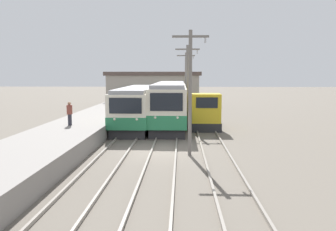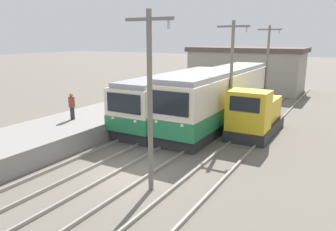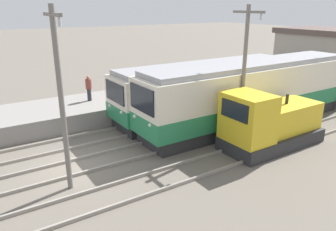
{
  "view_description": "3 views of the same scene",
  "coord_description": "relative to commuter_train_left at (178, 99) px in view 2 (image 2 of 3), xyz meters",
  "views": [
    {
      "loc": [
        1.22,
        -18.91,
        4.56
      ],
      "look_at": [
        0.25,
        4.92,
        1.54
      ],
      "focal_mm": 35.0,
      "sensor_mm": 36.0,
      "label": 1
    },
    {
      "loc": [
        8.26,
        -10.93,
        5.95
      ],
      "look_at": [
        -1.26,
        5.79,
        1.34
      ],
      "focal_mm": 35.0,
      "sensor_mm": 36.0,
      "label": 2
    },
    {
      "loc": [
        13.39,
        -3.75,
        6.85
      ],
      "look_at": [
        0.21,
        4.8,
        1.58
      ],
      "focal_mm": 35.0,
      "sensor_mm": 36.0,
      "label": 3
    }
  ],
  "objects": [
    {
      "name": "ground_plane",
      "position": [
        2.6,
        -9.62,
        -1.6
      ],
      "size": [
        200.0,
        200.0,
        0.0
      ],
      "primitive_type": "plane",
      "color": "#665E54"
    },
    {
      "name": "platform_left",
      "position": [
        -3.65,
        -9.62,
        -1.08
      ],
      "size": [
        4.5,
        54.0,
        1.05
      ],
      "primitive_type": "cube",
      "color": "gray",
      "rests_on": "ground"
    },
    {
      "name": "track_left",
      "position": [
        -0.0,
        -9.62,
        -1.53
      ],
      "size": [
        1.54,
        60.0,
        0.14
      ],
      "color": "gray",
      "rests_on": "ground"
    },
    {
      "name": "track_center",
      "position": [
        2.8,
        -9.62,
        -1.53
      ],
      "size": [
        1.54,
        60.0,
        0.14
      ],
      "color": "gray",
      "rests_on": "ground"
    },
    {
      "name": "track_right",
      "position": [
        5.8,
        -9.62,
        -1.53
      ],
      "size": [
        1.54,
        60.0,
        0.14
      ],
      "color": "gray",
      "rests_on": "ground"
    },
    {
      "name": "commuter_train_left",
      "position": [
        0.0,
        0.0,
        0.0
      ],
      "size": [
        2.84,
        12.99,
        3.43
      ],
      "color": "#28282B",
      "rests_on": "ground"
    },
    {
      "name": "commuter_train_center",
      "position": [
        2.8,
        1.17,
        0.15
      ],
      "size": [
        2.84,
        15.06,
        3.79
      ],
      "color": "#28282B",
      "rests_on": "ground"
    },
    {
      "name": "shunting_locomotive",
      "position": [
        5.8,
        -0.71,
        -0.4
      ],
      "size": [
        2.4,
        5.56,
        3.0
      ],
      "color": "#28282B",
      "rests_on": "ground"
    },
    {
      "name": "catenary_mast_near",
      "position": [
        4.31,
        -10.4,
        2.18
      ],
      "size": [
        2.0,
        0.2,
        6.93
      ],
      "color": "slate",
      "rests_on": "ground"
    },
    {
      "name": "catenary_mast_mid",
      "position": [
        4.31,
        -1.19,
        2.18
      ],
      "size": [
        2.0,
        0.2,
        6.93
      ],
      "color": "slate",
      "rests_on": "ground"
    },
    {
      "name": "catenary_mast_far",
      "position": [
        4.31,
        8.01,
        2.18
      ],
      "size": [
        2.0,
        0.2,
        6.93
      ],
      "color": "slate",
      "rests_on": "ground"
    },
    {
      "name": "person_on_platform",
      "position": [
        -3.85,
        -6.54,
        0.33
      ],
      "size": [
        0.38,
        0.38,
        1.63
      ],
      "color": "#282833",
      "rests_on": "platform_left"
    },
    {
      "name": "station_building",
      "position": [
        0.08,
        16.38,
        0.85
      ],
      "size": [
        12.6,
        6.3,
        4.86
      ],
      "color": "gray",
      "rests_on": "ground"
    }
  ]
}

